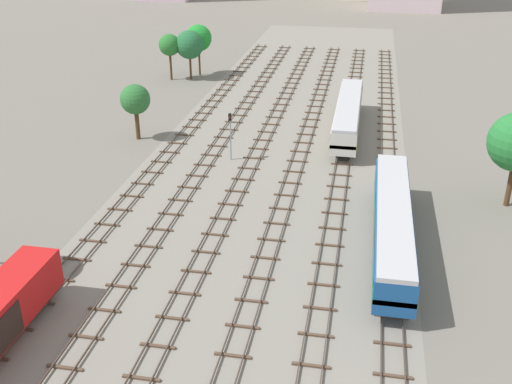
# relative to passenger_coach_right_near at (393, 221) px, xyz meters

# --- Properties ---
(ground_plane) EXTENTS (480.00, 480.00, 0.00)m
(ground_plane) POSITION_rel_passenger_coach_right_near_xyz_m (-12.43, 15.05, -2.61)
(ground_plane) COLOR slate
(ballast_bed) EXTENTS (28.85, 176.00, 0.01)m
(ballast_bed) POSITION_rel_passenger_coach_right_near_xyz_m (-12.43, 15.05, -2.61)
(ballast_bed) COLOR gray
(ballast_bed) RESTS_ON ground
(track_far_left) EXTENTS (2.40, 126.00, 0.29)m
(track_far_left) POSITION_rel_passenger_coach_right_near_xyz_m (-24.85, 16.05, -2.48)
(track_far_left) COLOR #47382D
(track_far_left) RESTS_ON ground
(track_left) EXTENTS (2.40, 126.00, 0.29)m
(track_left) POSITION_rel_passenger_coach_right_near_xyz_m (-19.88, 16.05, -2.48)
(track_left) COLOR #47382D
(track_left) RESTS_ON ground
(track_centre_left) EXTENTS (2.40, 126.00, 0.29)m
(track_centre_left) POSITION_rel_passenger_coach_right_near_xyz_m (-14.91, 16.05, -2.48)
(track_centre_left) COLOR #47382D
(track_centre_left) RESTS_ON ground
(track_centre) EXTENTS (2.40, 126.00, 0.29)m
(track_centre) POSITION_rel_passenger_coach_right_near_xyz_m (-9.94, 16.05, -2.48)
(track_centre) COLOR #47382D
(track_centre) RESTS_ON ground
(track_centre_right) EXTENTS (2.40, 126.00, 0.29)m
(track_centre_right) POSITION_rel_passenger_coach_right_near_xyz_m (-4.97, 16.05, -2.48)
(track_centre_right) COLOR #47382D
(track_centre_right) RESTS_ON ground
(track_right) EXTENTS (2.40, 126.00, 0.29)m
(track_right) POSITION_rel_passenger_coach_right_near_xyz_m (-0.00, 16.05, -2.48)
(track_right) COLOR #47382D
(track_right) RESTS_ON ground
(passenger_coach_right_near) EXTENTS (2.96, 22.00, 3.80)m
(passenger_coach_right_near) POSITION_rel_passenger_coach_right_near_xyz_m (0.00, 0.00, 0.00)
(passenger_coach_right_near) COLOR #194C8C
(passenger_coach_right_near) RESTS_ON ground
(passenger_coach_centre_right_mid) EXTENTS (2.96, 22.00, 3.80)m
(passenger_coach_centre_right_mid) POSITION_rel_passenger_coach_right_near_xyz_m (-4.97, 28.19, 0.00)
(passenger_coach_centre_right_mid) COLOR beige
(passenger_coach_centre_right_mid) RESTS_ON ground
(signal_post_mid) EXTENTS (0.28, 0.47, 5.55)m
(signal_post_mid) POSITION_rel_passenger_coach_right_near_xyz_m (-17.40, 16.79, 0.90)
(signal_post_mid) COLOR gray
(signal_post_mid) RESTS_ON ground
(lineside_tree_0) EXTENTS (4.37, 4.37, 8.40)m
(lineside_tree_0) POSITION_rel_passenger_coach_right_near_xyz_m (-31.05, 53.14, 3.58)
(lineside_tree_0) COLOR #4C331E
(lineside_tree_0) RESTS_ON ground
(lineside_tree_1) EXTENTS (3.49, 3.49, 7.45)m
(lineside_tree_1) POSITION_rel_passenger_coach_right_near_xyz_m (-34.85, 49.28, 3.04)
(lineside_tree_1) COLOR #4C331E
(lineside_tree_1) RESTS_ON ground
(lineside_tree_2) EXTENTS (3.62, 3.62, 6.83)m
(lineside_tree_2) POSITION_rel_passenger_coach_right_near_xyz_m (-30.08, 21.35, 2.34)
(lineside_tree_2) COLOR #4C331E
(lineside_tree_2) RESTS_ON ground
(lineside_tree_3) EXTENTS (4.59, 4.59, 7.96)m
(lineside_tree_3) POSITION_rel_passenger_coach_right_near_xyz_m (-31.77, 50.22, 3.03)
(lineside_tree_3) COLOR #4C331E
(lineside_tree_3) RESTS_ON ground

